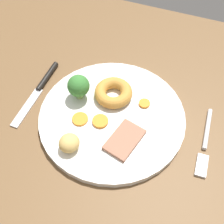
# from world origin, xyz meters

# --- Properties ---
(dining_table) EXTENTS (1.20, 0.84, 0.04)m
(dining_table) POSITION_xyz_m (0.00, 0.00, 0.02)
(dining_table) COLOR brown
(dining_table) RESTS_ON ground
(dinner_plate) EXTENTS (0.29, 0.29, 0.01)m
(dinner_plate) POSITION_xyz_m (0.02, -0.02, 0.04)
(dinner_plate) COLOR white
(dinner_plate) RESTS_ON dining_table
(meat_slice_main) EXTENTS (0.07, 0.09, 0.01)m
(meat_slice_main) POSITION_xyz_m (-0.03, 0.02, 0.05)
(meat_slice_main) COLOR #9E664C
(meat_slice_main) RESTS_ON dinner_plate
(yorkshire_pudding) EXTENTS (0.08, 0.08, 0.02)m
(yorkshire_pudding) POSITION_xyz_m (0.03, -0.07, 0.06)
(yorkshire_pudding) COLOR #C68938
(yorkshire_pudding) RESTS_ON dinner_plate
(roast_potato_left) EXTENTS (0.05, 0.05, 0.03)m
(roast_potato_left) POSITION_xyz_m (0.06, 0.07, 0.07)
(roast_potato_left) COLOR #D8B260
(roast_potato_left) RESTS_ON dinner_plate
(carrot_coin_front) EXTENTS (0.03, 0.03, 0.00)m
(carrot_coin_front) POSITION_xyz_m (0.07, 0.01, 0.05)
(carrot_coin_front) COLOR orange
(carrot_coin_front) RESTS_ON dinner_plate
(carrot_coin_back) EXTENTS (0.03, 0.03, 0.01)m
(carrot_coin_back) POSITION_xyz_m (0.03, 0.00, 0.05)
(carrot_coin_back) COLOR orange
(carrot_coin_back) RESTS_ON dinner_plate
(carrot_coin_side) EXTENTS (0.02, 0.02, 0.01)m
(carrot_coin_side) POSITION_xyz_m (-0.04, -0.07, 0.05)
(carrot_coin_side) COLOR orange
(carrot_coin_side) RESTS_ON dinner_plate
(broccoli_floret) EXTENTS (0.05, 0.05, 0.06)m
(broccoli_floret) POSITION_xyz_m (0.10, -0.05, 0.08)
(broccoli_floret) COLOR #8CB766
(broccoli_floret) RESTS_ON dinner_plate
(fork) EXTENTS (0.02, 0.15, 0.01)m
(fork) POSITION_xyz_m (-0.17, -0.03, 0.04)
(fork) COLOR silver
(fork) RESTS_ON dining_table
(knife) EXTENTS (0.02, 0.19, 0.01)m
(knife) POSITION_xyz_m (0.19, -0.05, 0.04)
(knife) COLOR black
(knife) RESTS_ON dining_table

